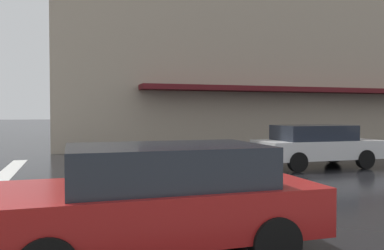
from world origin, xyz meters
name	(u,v)px	position (x,y,z in m)	size (l,w,h in m)	color
haussmann_block_corner	(244,8)	(20.70, -17.69, 9.41)	(17.61, 25.95, 19.23)	tan
car_white	(316,145)	(5.50, -13.42, 0.76)	(1.85, 4.10, 1.41)	silver
car_red	(159,196)	(-1.00, -6.63, 0.76)	(1.85, 4.10, 1.41)	maroon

